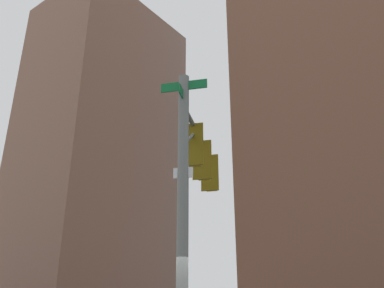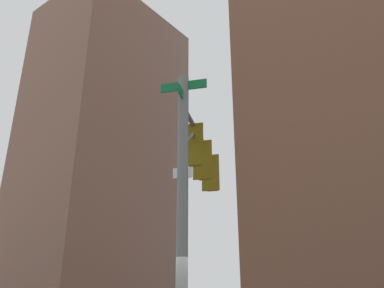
{
  "view_description": "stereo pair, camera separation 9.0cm",
  "coord_description": "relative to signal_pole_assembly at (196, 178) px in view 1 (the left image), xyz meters",
  "views": [
    {
      "loc": [
        7.11,
        5.34,
        1.43
      ],
      "look_at": [
        -0.59,
        -0.46,
        5.41
      ],
      "focal_mm": 38.35,
      "sensor_mm": 36.0,
      "label": 1
    },
    {
      "loc": [
        7.05,
        5.41,
        1.43
      ],
      "look_at": [
        -0.59,
        -0.46,
        5.41
      ],
      "focal_mm": 38.35,
      "sensor_mm": 36.0,
      "label": 2
    }
  ],
  "objects": [
    {
      "name": "building_brick_nearside",
      "position": [
        -35.6,
        -4.49,
        22.17
      ],
      "size": [
        19.99,
        19.58,
        53.61
      ],
      "primitive_type": "cube",
      "color": "brown",
      "rests_on": "ground_plane"
    },
    {
      "name": "building_brick_midblock",
      "position": [
        -25.71,
        -35.15,
        16.74
      ],
      "size": [
        19.12,
        14.39,
        42.75
      ],
      "primitive_type": "cube",
      "color": "#845B47",
      "rests_on": "ground_plane"
    },
    {
      "name": "signal_pole_assembly",
      "position": [
        0.0,
        0.0,
        0.0
      ],
      "size": [
        4.32,
        2.34,
        6.84
      ],
      "rotation": [
        0.0,
        0.0,
        3.56
      ],
      "color": "slate",
      "rests_on": "ground_plane"
    }
  ]
}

